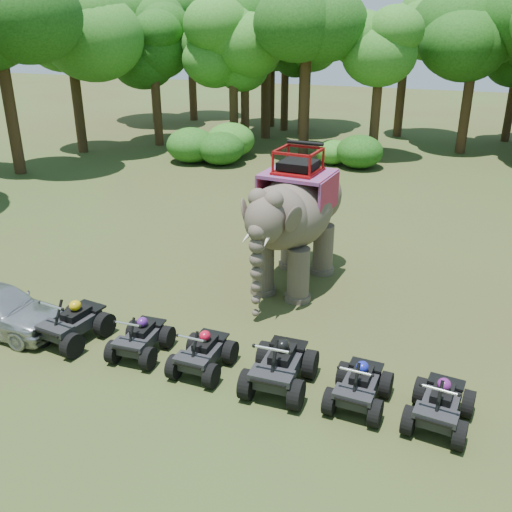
{
  "coord_description": "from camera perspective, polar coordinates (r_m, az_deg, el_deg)",
  "views": [
    {
      "loc": [
        4.52,
        -11.54,
        7.68
      ],
      "look_at": [
        0.0,
        1.2,
        1.9
      ],
      "focal_mm": 40.0,
      "sensor_mm": 36.0,
      "label": 1
    }
  ],
  "objects": [
    {
      "name": "tree_35",
      "position": [
        39.66,
        4.79,
        18.09
      ],
      "size": [
        5.92,
        5.92,
        8.45
      ],
      "primitive_type": null,
      "color": "#195114",
      "rests_on": "ground"
    },
    {
      "name": "tree_38",
      "position": [
        40.97,
        2.92,
        17.47
      ],
      "size": [
        5.09,
        5.09,
        7.28
      ],
      "primitive_type": null,
      "color": "#195114",
      "rests_on": "ground"
    },
    {
      "name": "tree_26",
      "position": [
        35.56,
        -17.75,
        17.17
      ],
      "size": [
        6.44,
        6.44,
        9.21
      ],
      "primitive_type": null,
      "color": "#195114",
      "rests_on": "ground"
    },
    {
      "name": "tree_1",
      "position": [
        35.88,
        20.69,
        16.73
      ],
      "size": [
        6.35,
        6.35,
        9.07
      ],
      "primitive_type": null,
      "color": "#195114",
      "rests_on": "ground"
    },
    {
      "name": "tree_28",
      "position": [
        35.03,
        -2.28,
        16.86
      ],
      "size": [
        5.39,
        5.39,
        7.7
      ],
      "primitive_type": null,
      "color": "#195114",
      "rests_on": "ground"
    },
    {
      "name": "tree_40",
      "position": [
        41.81,
        5.08,
        18.06
      ],
      "size": [
        5.63,
        5.63,
        8.04
      ],
      "primitive_type": null,
      "color": "#195114",
      "rests_on": "ground"
    },
    {
      "name": "tree_0",
      "position": [
        33.17,
        12.05,
        16.05
      ],
      "size": [
        5.39,
        5.39,
        7.7
      ],
      "primitive_type": null,
      "color": "#195114",
      "rests_on": "ground"
    },
    {
      "name": "atv_3",
      "position": [
        12.68,
        2.42,
        -10.36
      ],
      "size": [
        1.35,
        1.85,
        1.37
      ],
      "primitive_type": null,
      "rotation": [
        0.0,
        0.0,
        0.0
      ],
      "color": "black",
      "rests_on": "ground"
    },
    {
      "name": "atv_2",
      "position": [
        13.32,
        -5.37,
        -9.14
      ],
      "size": [
        1.21,
        1.62,
        1.17
      ],
      "primitive_type": null,
      "rotation": [
        0.0,
        0.0,
        -0.04
      ],
      "color": "black",
      "rests_on": "ground"
    },
    {
      "name": "tree_27",
      "position": [
        36.53,
        -10.04,
        16.79
      ],
      "size": [
        5.37,
        5.37,
        7.67
      ],
      "primitive_type": null,
      "color": "#195114",
      "rests_on": "ground"
    },
    {
      "name": "elephant",
      "position": [
        16.91,
        3.97,
        3.88
      ],
      "size": [
        2.74,
        5.24,
        4.23
      ],
      "primitive_type": null,
      "rotation": [
        0.0,
        0.0,
        -0.11
      ],
      "color": "brown",
      "rests_on": "ground"
    },
    {
      "name": "atv_4",
      "position": [
        12.4,
        10.34,
        -12.15
      ],
      "size": [
        1.28,
        1.68,
        1.19
      ],
      "primitive_type": null,
      "rotation": [
        0.0,
        0.0,
        -0.07
      ],
      "color": "black",
      "rests_on": "ground"
    },
    {
      "name": "ground",
      "position": [
        14.58,
        -1.6,
        -8.64
      ],
      "size": [
        110.0,
        110.0,
        0.0
      ],
      "primitive_type": "plane",
      "color": "#47381E",
      "rests_on": "ground"
    },
    {
      "name": "tree_32",
      "position": [
        44.55,
        -10.31,
        19.35
      ],
      "size": [
        6.98,
        6.98,
        9.97
      ],
      "primitive_type": null,
      "color": "#195114",
      "rests_on": "ground"
    },
    {
      "name": "tree_42",
      "position": [
        45.2,
        -6.49,
        19.23
      ],
      "size": [
        6.56,
        6.56,
        9.37
      ],
      "primitive_type": null,
      "color": "#195114",
      "rests_on": "ground"
    },
    {
      "name": "atv_1",
      "position": [
        14.11,
        -11.51,
        -7.6
      ],
      "size": [
        1.17,
        1.58,
        1.15
      ],
      "primitive_type": null,
      "rotation": [
        0.0,
        0.0,
        0.03
      ],
      "color": "black",
      "rests_on": "ground"
    },
    {
      "name": "tree_41",
      "position": [
        39.85,
        14.52,
        17.72
      ],
      "size": [
        6.13,
        6.13,
        8.75
      ],
      "primitive_type": null,
      "color": "#195114",
      "rests_on": "ground"
    },
    {
      "name": "tree_25",
      "position": [
        31.56,
        -23.79,
        15.96
      ],
      "size": [
        6.63,
        6.63,
        9.47
      ],
      "primitive_type": null,
      "color": "#195114",
      "rests_on": "ground"
    },
    {
      "name": "atv_0",
      "position": [
        15.07,
        -17.93,
        -5.9
      ],
      "size": [
        1.53,
        1.93,
        1.3
      ],
      "primitive_type": null,
      "rotation": [
        0.0,
        0.0,
        -0.15
      ],
      "color": "black",
      "rests_on": "ground"
    },
    {
      "name": "tree_29",
      "position": [
        33.34,
        5.0,
        18.1
      ],
      "size": [
        6.7,
        6.7,
        9.57
      ],
      "primitive_type": null,
      "color": "#195114",
      "rests_on": "ground"
    },
    {
      "name": "atv_5",
      "position": [
        12.25,
        18.02,
        -13.44
      ],
      "size": [
        1.4,
        1.78,
        1.22
      ],
      "primitive_type": null,
      "rotation": [
        0.0,
        0.0,
        -0.13
      ],
      "color": "black",
      "rests_on": "ground"
    },
    {
      "name": "tree_39",
      "position": [
        42.43,
        1.54,
        17.74
      ],
      "size": [
        5.15,
        5.15,
        7.36
      ],
      "primitive_type": null,
      "color": "#195114",
      "rests_on": "ground"
    },
    {
      "name": "tree_31",
      "position": [
        38.15,
        1.0,
        19.54
      ],
      "size": [
        7.38,
        7.38,
        10.55
      ],
      "primitive_type": null,
      "color": "#195114",
      "rests_on": "ground"
    },
    {
      "name": "tree_43",
      "position": [
        35.72,
        -1.11,
        16.45
      ],
      "size": [
        4.91,
        4.91,
        7.02
      ],
      "primitive_type": null,
      "color": "#195114",
      "rests_on": "ground"
    }
  ]
}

